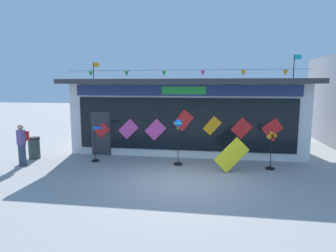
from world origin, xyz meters
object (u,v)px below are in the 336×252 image
Objects in this scene: trash_bin at (34,148)px; display_kite_on_ground at (232,155)px; wind_spinner_far_left at (98,138)px; person_near_camera at (22,144)px; kite_shop_building at (188,114)px; wind_spinner_center_left at (271,144)px; wind_spinner_left at (178,131)px.

display_kite_on_ground is (8.47, -0.75, 0.17)m from trash_bin.
person_near_camera reaches higher than wind_spinner_far_left.
kite_shop_building is at bearing 115.87° from display_kite_on_ground.
wind_spinner_center_left is 9.80m from person_near_camera.
person_near_camera is (-2.77, -1.04, -0.13)m from wind_spinner_far_left.
display_kite_on_ground is at bearing -64.13° from kite_shop_building.
wind_spinner_center_left is (3.59, -0.13, -0.41)m from wind_spinner_left.
trash_bin is at bearing 178.74° from wind_spinner_far_left.
trash_bin is at bearing 179.58° from wind_spinner_left.
wind_spinner_far_left is at bearing -179.68° from wind_spinner_left.
kite_shop_building reaches higher than trash_bin.
wind_spinner_far_left is 3.05m from trash_bin.
trash_bin is 0.78× the size of display_kite_on_ground.
display_kite_on_ground is at bearing -18.61° from wind_spinner_left.
display_kite_on_ground is (-1.51, -0.57, -0.33)m from wind_spinner_center_left.
wind_spinner_center_left is (3.49, -3.51, -0.78)m from kite_shop_building.
wind_spinner_left is 1.11× the size of person_near_camera.
wind_spinner_far_left is at bearing 179.12° from wind_spinner_center_left.
person_near_camera is 1.20m from trash_bin.
trash_bin is at bearing 115.35° from person_near_camera.
wind_spinner_left is (3.40, 0.02, 0.37)m from wind_spinner_far_left.
wind_spinner_far_left is 2.96m from person_near_camera.
wind_spinner_center_left reaches higher than trash_bin.
person_near_camera is (-9.76, -0.93, -0.10)m from wind_spinner_center_left.
kite_shop_building is 7.18× the size of wind_spinner_far_left.
wind_spinner_left is 1.96× the size of trash_bin.
wind_spinner_far_left reaches higher than wind_spinner_center_left.
kite_shop_building is 9.07× the size of display_kite_on_ground.
kite_shop_building is 3.40m from wind_spinner_left.
trash_bin is at bearing 179.01° from wind_spinner_center_left.
wind_spinner_center_left is 1.58× the size of trash_bin.
kite_shop_building reaches higher than wind_spinner_far_left.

